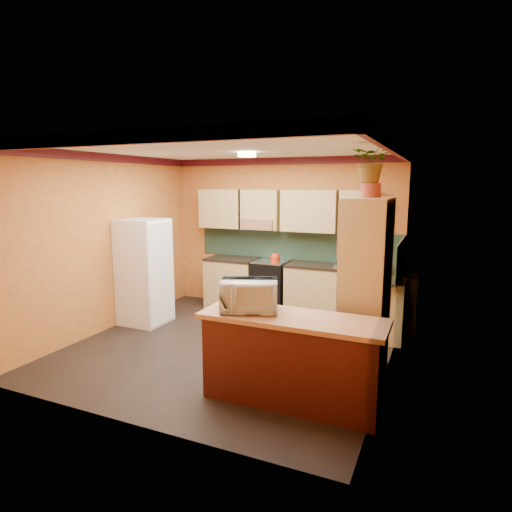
{
  "coord_description": "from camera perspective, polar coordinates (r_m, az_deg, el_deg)",
  "views": [
    {
      "loc": [
        2.62,
        -5.05,
        2.26
      ],
      "look_at": [
        0.21,
        0.45,
        1.24
      ],
      "focal_mm": 30.0,
      "sensor_mm": 36.0,
      "label": 1
    }
  ],
  "objects": [
    {
      "name": "base_cabinets_right",
      "position": [
        6.56,
        15.69,
        -6.78
      ],
      "size": [
        0.6,
        0.8,
        0.88
      ],
      "primitive_type": "cube",
      "color": "tan",
      "rests_on": "ground"
    },
    {
      "name": "microwave",
      "position": [
        4.51,
        -0.96,
        -5.29
      ],
      "size": [
        0.7,
        0.59,
        0.33
      ],
      "primitive_type": "imported",
      "rotation": [
        0.0,
        0.0,
        0.37
      ],
      "color": "white",
      "rests_on": "bar_top"
    },
    {
      "name": "fridge",
      "position": [
        7.13,
        -14.69,
        -2.04
      ],
      "size": [
        0.68,
        0.66,
        1.7
      ],
      "primitive_type": "cube",
      "color": "white",
      "rests_on": "ground"
    },
    {
      "name": "sink",
      "position": [
        7.1,
        12.53,
        -1.31
      ],
      "size": [
        0.48,
        0.4,
        0.03
      ],
      "primitive_type": "cube",
      "color": "silver",
      "rests_on": "countertop_back"
    },
    {
      "name": "pantry",
      "position": [
        5.12,
        14.42,
        -4.28
      ],
      "size": [
        0.48,
        0.9,
        2.1
      ],
      "primitive_type": "cube",
      "color": "tan",
      "rests_on": "ground"
    },
    {
      "name": "base_cabinets_back",
      "position": [
        7.39,
        6.47,
        -4.64
      ],
      "size": [
        3.65,
        0.6,
        0.88
      ],
      "primitive_type": "cube",
      "color": "tan",
      "rests_on": "ground"
    },
    {
      "name": "fern",
      "position": [
        5.03,
        15.22,
        12.11
      ],
      "size": [
        0.49,
        0.44,
        0.48
      ],
      "primitive_type": "imported",
      "rotation": [
        0.0,
        0.0,
        0.16
      ],
      "color": "tan",
      "rests_on": "fern_pot"
    },
    {
      "name": "stove",
      "position": [
        7.58,
        1.94,
        -4.09
      ],
      "size": [
        0.58,
        0.58,
        0.91
      ],
      "primitive_type": "cube",
      "color": "black",
      "rests_on": "ground"
    },
    {
      "name": "room_shell",
      "position": [
        5.93,
        -2.33,
        8.03
      ],
      "size": [
        4.24,
        4.24,
        2.72
      ],
      "color": "black",
      "rests_on": "ground"
    },
    {
      "name": "fern_pot",
      "position": [
        5.02,
        15.06,
        8.46
      ],
      "size": [
        0.22,
        0.22,
        0.16
      ],
      "primitive_type": "cylinder",
      "color": "maroon",
      "rests_on": "pantry"
    },
    {
      "name": "breakfast_bar",
      "position": [
        4.55,
        4.78,
        -13.89
      ],
      "size": [
        1.8,
        0.55,
        0.88
      ],
      "primitive_type": "cube",
      "color": "#451710",
      "rests_on": "ground"
    },
    {
      "name": "kettle",
      "position": [
        7.39,
        2.55,
        -0.14
      ],
      "size": [
        0.21,
        0.21,
        0.18
      ],
      "primitive_type": null,
      "rotation": [
        0.0,
        0.0,
        -0.31
      ],
      "color": "#B5260C",
      "rests_on": "stove"
    },
    {
      "name": "bar_top",
      "position": [
        4.39,
        4.86,
        -8.31
      ],
      "size": [
        1.9,
        0.65,
        0.05
      ],
      "primitive_type": "cube",
      "color": "tan",
      "rests_on": "breakfast_bar"
    },
    {
      "name": "countertop_back",
      "position": [
        7.29,
        6.53,
        -1.14
      ],
      "size": [
        3.65,
        0.62,
        0.04
      ],
      "primitive_type": "cube",
      "color": "black",
      "rests_on": "base_cabinets_back"
    },
    {
      "name": "countertop_right",
      "position": [
        6.45,
        15.88,
        -2.86
      ],
      "size": [
        0.62,
        0.8,
        0.04
      ],
      "primitive_type": "cube",
      "color": "black",
      "rests_on": "base_cabinets_right"
    }
  ]
}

